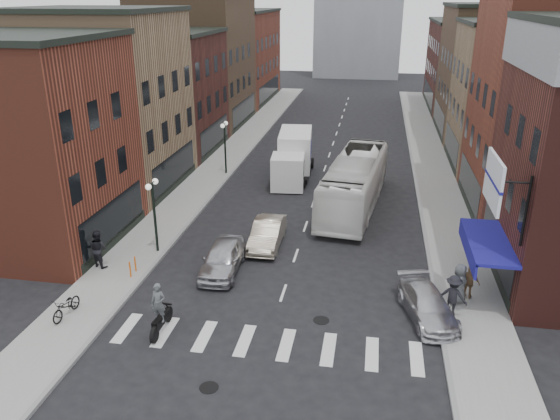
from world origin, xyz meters
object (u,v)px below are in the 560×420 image
Objects in this scene: sedan_left_near at (222,258)px; curb_car at (427,305)px; motorcycle_rider at (160,310)px; sedan_left_far at (267,233)px; box_truck at (293,157)px; ped_right_b at (469,282)px; streetlamp_near at (154,203)px; streetlamp_far at (225,138)px; parked_bicycle at (66,306)px; ped_left_solo at (98,249)px; ped_right_a at (453,296)px; ped_right_c at (459,283)px; transit_bus at (355,183)px; billboard_sign at (496,183)px; bike_rack at (133,267)px.

sedan_left_near reaches higher than curb_car.
motorcycle_rider reaches higher than sedan_left_far.
box_truck is at bearing 91.12° from sedan_left_far.
streetlamp_near is at bearing 12.36° from ped_right_b.
streetlamp_near is 6.38m from sedan_left_far.
sedan_left_near is at bearing -19.53° from streetlamp_near.
streetlamp_far is 20.95m from parked_bicycle.
sedan_left_near is 6.29m from ped_left_solo.
streetlamp_far is 0.52× the size of box_truck.
ped_right_c is at bearing -88.89° from ped_right_a.
ped_right_b is at bearing -62.73° from box_truck.
ped_right_b is (1.94, 1.80, 0.32)m from curb_car.
transit_bus is (7.14, 15.83, 0.62)m from motorcycle_rider.
sedan_left_far is (5.65, -12.00, -2.19)m from streetlamp_far.
billboard_sign reaches higher than curb_car.
billboard_sign is 13.27m from sedan_left_near.
box_truck is 1.79× the size of sedan_left_near.
ped_left_solo is (-16.06, 1.79, 0.50)m from curb_car.
streetlamp_near is at bearing -132.30° from transit_bus.
sedan_left_near is at bearing -38.81° from ped_right_c.
billboard_sign reaches higher than streetlamp_near.
billboard_sign reaches higher than parked_bicycle.
billboard_sign reaches higher than streetlamp_far.
ped_left_solo is (-7.45, -16.32, -0.54)m from box_truck.
sedan_left_far is (2.70, 9.02, -0.34)m from motorcycle_rider.
billboard_sign is 23.92m from streetlamp_far.
motorcycle_rider is at bearing -103.23° from sedan_left_near.
ped_right_c is at bearing -47.42° from streetlamp_far.
curb_car is (14.06, -1.30, 0.08)m from bike_rack.
box_truck is 1.83× the size of curb_car.
transit_bus is 19.39m from parked_bicycle.
billboard_sign is 5.92m from curb_car.
box_truck reaches higher than ped_right_b.
transit_bus is (10.09, -5.19, -1.23)m from streetlamp_far.
ped_right_a is at bearing -4.21° from bike_rack.
ped_right_a is at bearing 38.51° from ped_right_c.
motorcycle_rider is (-13.03, -3.52, -5.07)m from billboard_sign.
curb_car is 16.17m from ped_left_solo.
streetlamp_far reaches higher than sedan_left_near.
curb_car is at bearing -165.19° from ped_left_solo.
box_truck is 4.34× the size of parked_bicycle.
box_truck is 15.61m from sedan_left_near.
parked_bicycle is 17.79m from ped_right_b.
box_truck is 4.25× the size of ped_right_c.
box_truck reaches higher than parked_bicycle.
parked_bicycle is (-1.39, -20.78, -2.28)m from streetlamp_far.
streetlamp_far is at bearing 102.37° from sedan_left_near.
ped_left_solo is at bearing -152.59° from sedan_left_far.
streetlamp_near is 7.28m from parked_bicycle.
ped_right_a is (10.86, -2.38, 0.34)m from sedan_left_near.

